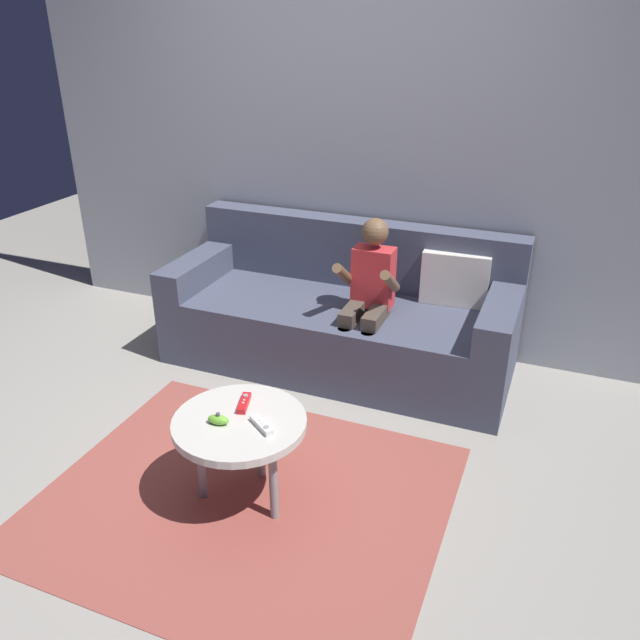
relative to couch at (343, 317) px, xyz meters
The scene contains 9 objects.
ground_plane 1.26m from the couch, 96.70° to the right, with size 8.27×8.27×0.00m, color #9E998E.
wall_back 1.05m from the couch, 110.07° to the left, with size 4.14×0.05×2.50m, color #999EA8.
couch is the anchor object (origin of this frame).
person_seated_on_couch 0.37m from the couch, 40.81° to the right, with size 0.31×0.39×0.94m.
coffee_table 1.34m from the couch, 88.48° to the right, with size 0.56×0.56×0.42m.
area_rug 1.37m from the couch, 88.48° to the right, with size 1.72×1.44×0.01m, color #9E4C42.
game_remote_red_near_edge 1.25m from the couch, 89.76° to the right, with size 0.08×0.14×0.03m.
nunchuk_lime 1.40m from the couch, 91.11° to the right, with size 0.09×0.05×0.05m.
game_remote_white_far_corner 1.37m from the couch, 83.78° to the right, with size 0.14×0.11×0.03m.
Camera 1 is at (1.31, -2.02, 1.92)m, focal length 35.88 mm.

